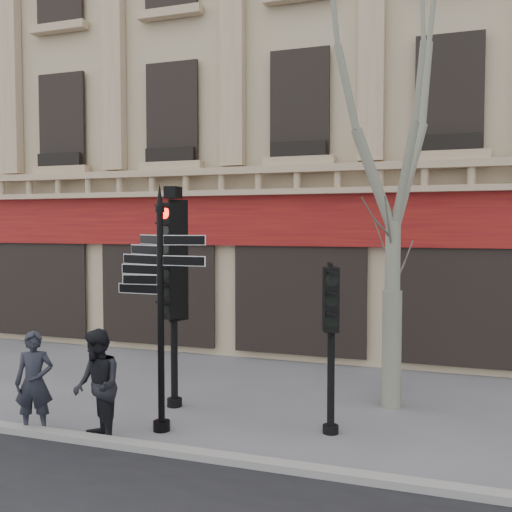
# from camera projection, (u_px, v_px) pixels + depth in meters

# --- Properties ---
(ground) EXTENTS (80.00, 80.00, 0.00)m
(ground) POSITION_uv_depth(u_px,v_px,m) (228.00, 427.00, 9.79)
(ground) COLOR #56565A
(ground) RESTS_ON ground
(kerb) EXTENTS (80.00, 0.25, 0.12)m
(kerb) POSITION_uv_depth(u_px,v_px,m) (194.00, 454.00, 8.46)
(kerb) COLOR gray
(kerb) RESTS_ON ground
(building) EXTENTS (28.00, 15.52, 18.00)m
(building) POSITION_uv_depth(u_px,v_px,m) (351.00, 77.00, 21.13)
(building) COLOR tan
(building) RESTS_ON ground
(fingerpost) EXTENTS (2.06, 2.06, 4.15)m
(fingerpost) POSITION_uv_depth(u_px,v_px,m) (160.00, 266.00, 9.46)
(fingerpost) COLOR black
(fingerpost) RESTS_ON ground
(traffic_signal_main) EXTENTS (0.55, 0.48, 4.19)m
(traffic_signal_main) POSITION_uv_depth(u_px,v_px,m) (174.00, 269.00, 10.77)
(traffic_signal_main) COLOR black
(traffic_signal_main) RESTS_ON ground
(traffic_signal_secondary) EXTENTS (0.55, 0.46, 2.78)m
(traffic_signal_secondary) POSITION_uv_depth(u_px,v_px,m) (331.00, 318.00, 9.39)
(traffic_signal_secondary) COLOR black
(traffic_signal_secondary) RESTS_ON ground
(plane_tree) EXTENTS (3.25, 3.25, 8.62)m
(plane_tree) POSITION_uv_depth(u_px,v_px,m) (395.00, 86.00, 10.57)
(plane_tree) COLOR gray
(plane_tree) RESTS_ON ground
(pedestrian_a) EXTENTS (0.74, 0.63, 1.70)m
(pedestrian_a) POSITION_uv_depth(u_px,v_px,m) (34.00, 382.00, 9.46)
(pedestrian_a) COLOR #1F212A
(pedestrian_a) RESTS_ON ground
(pedestrian_b) EXTENTS (1.11, 1.10, 1.81)m
(pedestrian_b) POSITION_uv_depth(u_px,v_px,m) (97.00, 386.00, 9.07)
(pedestrian_b) COLOR black
(pedestrian_b) RESTS_ON ground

